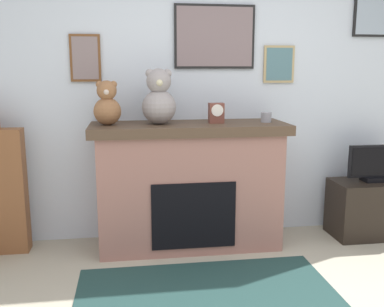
{
  "coord_description": "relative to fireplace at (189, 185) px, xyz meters",
  "views": [
    {
      "loc": [
        -0.74,
        -1.89,
        1.5
      ],
      "look_at": [
        -0.22,
        1.67,
        0.8
      ],
      "focal_mm": 40.9,
      "sensor_mm": 36.0,
      "label": 1
    }
  ],
  "objects": [
    {
      "name": "fireplace",
      "position": [
        0.0,
        0.0,
        0.0
      ],
      "size": [
        1.62,
        0.6,
        1.06
      ],
      "color": "#99685C",
      "rests_on": "ground_plane"
    },
    {
      "name": "teddy_bear_tan",
      "position": [
        -0.66,
        -0.02,
        0.68
      ],
      "size": [
        0.22,
        0.22,
        0.35
      ],
      "color": "#8F603D",
      "rests_on": "fireplace"
    },
    {
      "name": "television",
      "position": [
        1.67,
        -0.03,
        0.13
      ],
      "size": [
        0.5,
        0.14,
        0.33
      ],
      "color": "black",
      "rests_on": "tv_stand"
    },
    {
      "name": "mantel_clock",
      "position": [
        0.22,
        -0.02,
        0.61
      ],
      "size": [
        0.12,
        0.09,
        0.17
      ],
      "color": "brown",
      "rests_on": "fireplace"
    },
    {
      "name": "tv_stand",
      "position": [
        1.67,
        -0.03,
        -0.28
      ],
      "size": [
        0.72,
        0.4,
        0.51
      ],
      "primitive_type": "cube",
      "color": "black",
      "rests_on": "ground_plane"
    },
    {
      "name": "teddy_bear_cream",
      "position": [
        -0.25,
        -0.02,
        0.72
      ],
      "size": [
        0.28,
        0.28,
        0.45
      ],
      "color": "gray",
      "rests_on": "fireplace"
    },
    {
      "name": "candle_jar",
      "position": [
        0.65,
        -0.02,
        0.57
      ],
      "size": [
        0.09,
        0.09,
        0.08
      ],
      "primitive_type": "cylinder",
      "color": "gray",
      "rests_on": "fireplace"
    },
    {
      "name": "back_wall",
      "position": [
        0.25,
        0.33,
        0.77
      ],
      "size": [
        5.2,
        0.15,
        2.6
      ],
      "color": "silver",
      "rests_on": "ground_plane"
    },
    {
      "name": "area_rug",
      "position": [
        -0.0,
        -0.95,
        -0.53
      ],
      "size": [
        1.77,
        1.13,
        0.01
      ],
      "primitive_type": "cube",
      "color": "#203D3A",
      "rests_on": "ground_plane"
    }
  ]
}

